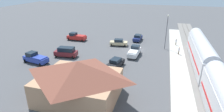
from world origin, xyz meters
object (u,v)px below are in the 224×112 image
pedestrian_on_platform (179,50)px  sedan_black (116,63)px  passenger_train (212,74)px  suv_maroon (66,52)px  sedan_tan (119,42)px  station_building (79,80)px  pickup_blue (35,58)px  pickup_white (134,51)px  sedan_navy (138,38)px  pedestrian_waiting_far (176,42)px  pickup_red (76,37)px  light_pole_near_platform (167,28)px

pedestrian_on_platform → sedan_black: pedestrian_on_platform is taller
passenger_train → suv_maroon: size_ratio=7.88×
sedan_tan → suv_maroon: 14.04m
station_building → pickup_blue: station_building is taller
pedestrian_on_platform → sedan_tan: bearing=-11.5°
pickup_white → sedan_tan: size_ratio=1.17×
sedan_tan → sedan_navy: size_ratio=1.02×
passenger_train → sedan_navy: (14.24, -22.42, -1.98)m
pickup_blue → pickup_white: bearing=-153.4°
pedestrian_waiting_far → pickup_red: size_ratio=0.31×
sedan_black → light_pole_near_platform: size_ratio=0.57×
sedan_black → suv_maroon: bearing=-10.2°
light_pole_near_platform → pedestrian_on_platform: bearing=129.7°
sedan_black → sedan_tan: 12.93m
passenger_train → suv_maroon: bearing=-12.5°
passenger_train → pickup_red: passenger_train is taller
passenger_train → sedan_navy: passenger_train is taller
light_pole_near_platform → pickup_white: bearing=45.2°
passenger_train → station_building: (18.00, 7.20, 0.09)m
pickup_blue → pickup_red: same height
passenger_train → sedan_navy: 26.63m
pickup_white → sedan_tan: (5.05, -5.79, -0.15)m
passenger_train → pickup_blue: (31.96, -1.52, -1.83)m
pickup_white → sedan_tan: 7.68m
sedan_black → sedan_tan: bearing=-78.6°
pedestrian_waiting_far → pickup_blue: 33.57m
passenger_train → pedestrian_waiting_far: size_ratio=23.31×
pickup_blue → sedan_black: pickup_blue is taller
pedestrian_waiting_far → sedan_black: (11.66, 16.23, -0.40)m
passenger_train → light_pole_near_platform: size_ratio=4.77×
pickup_red → sedan_navy: pickup_red is taller
pedestrian_waiting_far → passenger_train: bearing=101.4°
pedestrian_waiting_far → sedan_navy: size_ratio=0.37×
pickup_white → sedan_navy: 11.57m
suv_maroon → station_building: bearing=125.7°
pickup_white → suv_maroon: (14.30, 4.77, 0.12)m
pickup_blue → sedan_tan: 20.40m
sedan_black → suv_maroon: 12.00m
pedestrian_waiting_far → sedan_tan: bearing=14.0°
pedestrian_on_platform → pickup_red: pickup_red is taller
passenger_train → pickup_white: 17.26m
pickup_blue → light_pole_near_platform: (-25.16, -15.89, 4.18)m
pickup_white → pedestrian_waiting_far: bearing=-134.5°
pickup_red → light_pole_near_platform: 24.58m
station_building → pedestrian_on_platform: (-14.27, -20.91, -1.67)m
passenger_train → sedan_black: size_ratio=8.30×
sedan_black → sedan_tan: same height
sedan_tan → sedan_navy: bearing=-125.4°
pickup_white → sedan_navy: (0.98, -11.52, -0.15)m
pedestrian_waiting_far → pickup_white: 13.09m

